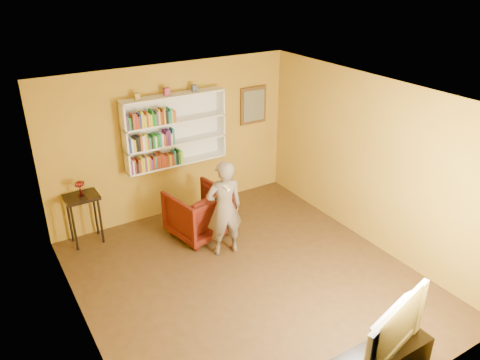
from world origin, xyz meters
name	(u,v)px	position (x,y,z in m)	size (l,w,h in m)	color
room_shell	(249,220)	(0.00, 0.00, 1.02)	(5.30, 5.80, 2.88)	#442E16
bookshelf	(174,129)	(0.00, 2.41, 1.59)	(1.80, 0.29, 1.23)	white
books_row_lower	(156,161)	(-0.40, 2.30, 1.13)	(0.93, 0.19, 0.26)	#61297C
books_row_middle	(151,141)	(-0.47, 2.30, 1.51)	(0.79, 0.19, 0.27)	navy
books_row_upper	(151,119)	(-0.44, 2.30, 1.89)	(0.84, 0.19, 0.27)	#61297C
ornament_left	(137,96)	(-0.61, 2.35, 2.27)	(0.08, 0.08, 0.11)	olive
ornament_centre	(166,92)	(-0.11, 2.35, 2.28)	(0.09, 0.09, 0.13)	#A53754
ornament_right	(194,88)	(0.39, 2.35, 2.27)	(0.08, 0.08, 0.11)	#424C6E
framed_painting	(253,105)	(1.65, 2.46, 1.75)	(0.55, 0.05, 0.70)	#533517
console_table	(82,204)	(-1.71, 2.25, 0.71)	(0.52, 0.40, 0.85)	black
ruby_lustre	(79,185)	(-1.71, 2.25, 1.03)	(0.15, 0.15, 0.25)	maroon
armchair	(198,213)	(-0.04, 1.51, 0.41)	(0.88, 0.91, 0.82)	#400804
person	(224,208)	(0.07, 0.82, 0.78)	(0.57, 0.38, 1.57)	brown
game_remote	(226,188)	(-0.07, 0.51, 1.30)	(0.04, 0.15, 0.04)	white
television	(385,326)	(0.23, -2.25, 0.79)	(1.18, 0.15, 0.68)	black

